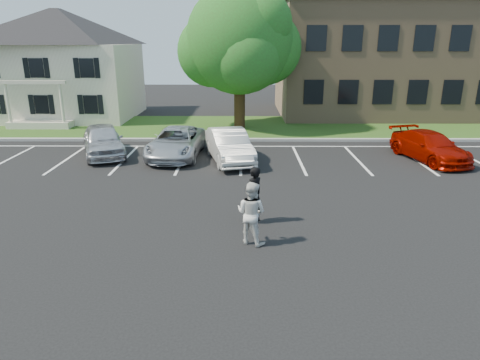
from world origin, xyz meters
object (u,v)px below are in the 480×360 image
office_building (425,59)px  car_silver_minivan (176,143)px  man_white_shirt (251,213)px  car_white_sedan (229,146)px  man_black_suit (254,195)px  car_red_compact (430,146)px  house (62,64)px  tree (241,42)px  car_silver_west (103,140)px

office_building → car_silver_minivan: size_ratio=4.43×
man_white_shirt → car_white_sedan: size_ratio=0.40×
office_building → car_white_sedan: bearing=-135.6°
man_black_suit → car_red_compact: bearing=177.2°
house → car_silver_minivan: house is taller
office_building → man_white_shirt: (-13.68, -22.86, -3.26)m
house → car_red_compact: (21.97, -12.00, -3.16)m
office_building → car_red_compact: 15.30m
tree → man_black_suit: tree is taller
house → man_black_suit: size_ratio=5.69×
man_white_shirt → car_silver_west: (-7.14, 9.63, -0.13)m
house → office_building: bearing=4.3°
man_white_shirt → car_silver_west: bearing=-23.5°
car_red_compact → house: bearing=136.4°
man_black_suit → car_silver_minivan: bearing=-109.5°
office_building → man_black_suit: bearing=-122.4°
man_black_suit → car_silver_west: (-7.24, 8.19, -0.13)m
man_white_shirt → car_red_compact: man_white_shirt is taller
man_white_shirt → office_building: bearing=-91.0°
man_black_suit → car_white_sedan: man_black_suit is taller
office_building → man_black_suit: size_ratio=12.37×
tree → car_white_sedan: (-0.52, -8.00, -4.60)m
house → car_red_compact: bearing=-28.6°
car_silver_west → car_red_compact: size_ratio=0.98×
house → car_white_sedan: 17.71m
car_silver_minivan → car_white_sedan: car_white_sedan is taller
office_building → car_white_sedan: office_building is taller
car_white_sedan → car_silver_west: bearing=157.0°
house → man_white_shirt: house is taller
house → office_building: (27.00, 2.02, 0.33)m
house → man_black_suit: (13.42, -19.40, -2.92)m
man_white_shirt → car_red_compact: 12.37m
house → car_silver_minivan: (9.84, -11.40, -3.13)m
car_red_compact → car_silver_west: bearing=162.2°
house → car_silver_minivan: bearing=-49.2°
tree → car_white_sedan: tree is taller
car_silver_minivan → car_white_sedan: (2.61, -0.82, 0.05)m
car_white_sedan → car_red_compact: size_ratio=0.99×
car_silver_minivan → car_red_compact: (12.13, -0.61, -0.03)m
car_white_sedan → car_red_compact: 9.52m
house → car_white_sedan: size_ratio=2.26×
tree → man_black_suit: 15.83m
tree → car_red_compact: tree is taller
car_silver_west → car_red_compact: bearing=-24.3°
tree → car_silver_west: 10.77m
car_silver_west → car_silver_minivan: (3.65, -0.18, -0.07)m
car_silver_west → car_red_compact: car_silver_west is taller
office_building → car_silver_west: bearing=-147.6°
car_silver_west → car_white_sedan: (6.27, -1.01, -0.02)m
man_black_suit → tree: bearing=-131.9°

